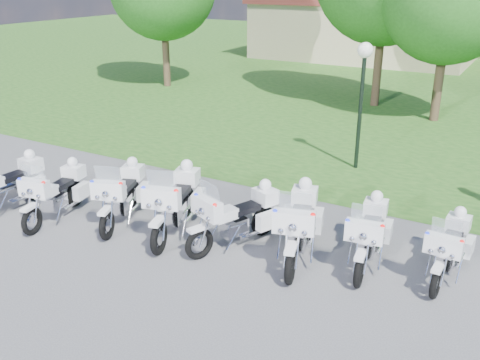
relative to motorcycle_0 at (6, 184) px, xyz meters
The scene contains 12 objects.
ground 5.91m from the motorcycle_0, 12.91° to the left, with size 100.00×100.00×0.00m, color #515156.
grass_lawn 28.89m from the motorcycle_0, 78.58° to the left, with size 100.00×48.00×0.01m, color #23581B.
motorcycle_0 is the anchor object (origin of this frame).
motorcycle_1 1.45m from the motorcycle_0, 12.73° to the left, with size 1.07×2.32×1.58m.
motorcycle_2 3.05m from the motorcycle_0, 18.70° to the left, with size 1.32×2.32×1.63m.
motorcycle_3 4.48m from the motorcycle_0, 14.53° to the left, with size 1.34×2.57×1.77m.
motorcycle_4 6.01m from the motorcycle_0, 12.01° to the left, with size 1.36×2.31×1.63m.
motorcycle_5 7.35m from the motorcycle_0, 11.34° to the left, with size 1.32×2.56×1.76m.
motorcycle_6 8.76m from the motorcycle_0, 12.49° to the left, with size 0.97×2.35×1.58m.
motorcycle_7 10.28m from the motorcycle_0, 12.16° to the left, with size 0.76×2.20×1.47m.
lamp_post 10.02m from the motorcycle_0, 48.16° to the left, with size 0.44×0.44×3.73m.
building_west 29.34m from the motorcycle_0, 90.55° to the left, with size 14.56×8.32×4.10m.
Camera 1 is at (5.35, -9.05, 5.53)m, focal length 40.00 mm.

